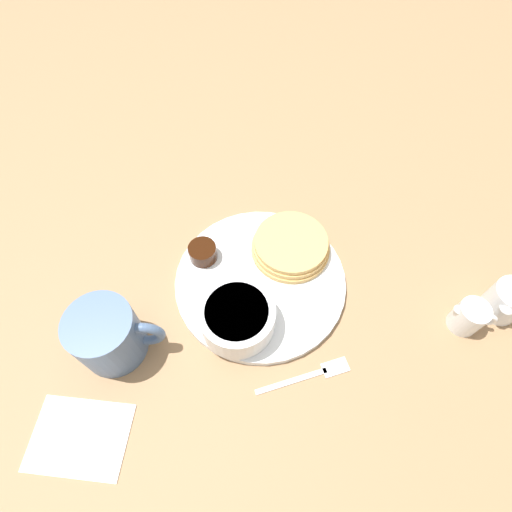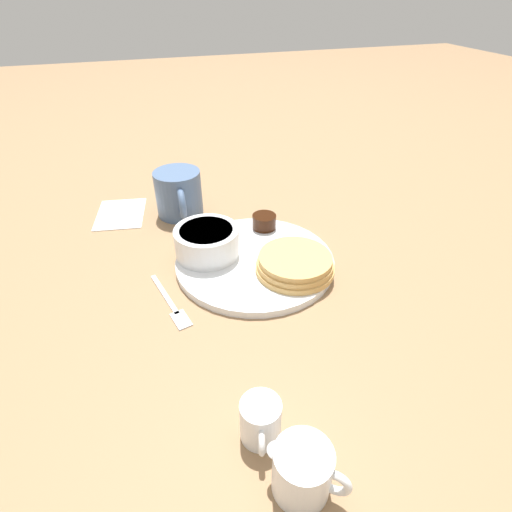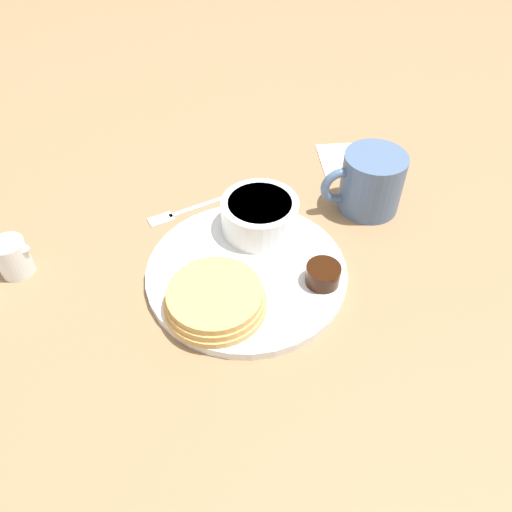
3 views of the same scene
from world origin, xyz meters
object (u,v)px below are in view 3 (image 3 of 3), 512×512
(plate, at_px, (247,272))
(creamer_pitcher_near, at_px, (12,257))
(bowl, at_px, (260,214))
(coffee_mug, at_px, (370,182))
(fork, at_px, (181,212))

(plate, relative_size, creamer_pitcher_near, 4.19)
(bowl, bearing_deg, coffee_mug, 6.30)
(bowl, xyz_separation_m, coffee_mug, (0.17, 0.02, 0.01))
(plate, distance_m, coffee_mug, 0.23)
(plate, relative_size, bowl, 2.46)
(bowl, relative_size, creamer_pitcher_near, 1.70)
(bowl, distance_m, creamer_pitcher_near, 0.32)
(plate, relative_size, coffee_mug, 2.13)
(coffee_mug, xyz_separation_m, fork, (-0.27, 0.06, -0.04))
(coffee_mug, bearing_deg, fork, 168.27)
(creamer_pitcher_near, bearing_deg, coffee_mug, 0.41)
(bowl, xyz_separation_m, fork, (-0.10, 0.07, -0.03))
(creamer_pitcher_near, bearing_deg, plate, -16.56)
(bowl, height_order, coffee_mug, coffee_mug)
(creamer_pitcher_near, bearing_deg, fork, 14.80)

